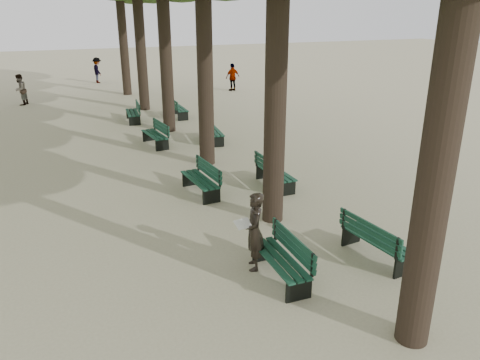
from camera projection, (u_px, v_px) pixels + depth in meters
name	position (u px, v px, depth m)	size (l,w,h in m)	color
ground	(273.00, 295.00, 8.81)	(120.00, 120.00, 0.00)	tan
bench_left_0	(280.00, 267.00, 9.23)	(0.63, 1.82, 0.92)	black
bench_left_1	(200.00, 185.00, 13.48)	(0.69, 1.84, 0.92)	black
bench_left_2	(155.00, 139.00, 18.26)	(0.74, 1.85, 0.92)	black
bench_left_3	(133.00, 116.00, 22.09)	(0.75, 1.85, 0.92)	black
bench_right_0	(376.00, 247.00, 9.98)	(0.74, 1.85, 0.92)	black
bench_right_1	(275.00, 178.00, 14.06)	(0.58, 1.80, 0.92)	black
bench_right_2	(213.00, 135.00, 18.76)	(0.79, 1.86, 0.92)	black
bench_right_3	(179.00, 112.00, 23.01)	(0.62, 1.81, 0.92)	black
man_with_map	(254.00, 231.00, 9.45)	(0.70, 0.73, 1.66)	black
pedestrian_c	(233.00, 77.00, 30.23)	(1.02, 0.35, 1.75)	#262628
pedestrian_a	(20.00, 90.00, 25.75)	(0.82, 0.34, 1.69)	#262628
pedestrian_b	(97.00, 70.00, 33.44)	(1.15, 0.36, 1.78)	#262628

